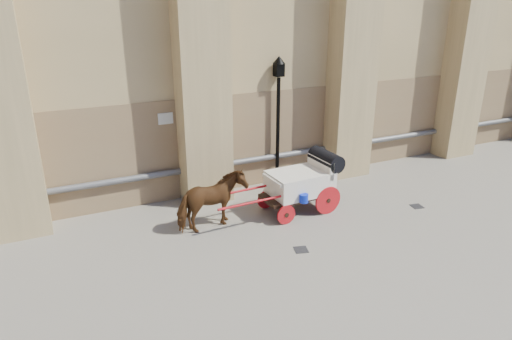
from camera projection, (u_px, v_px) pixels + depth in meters
ground at (296, 246)px, 11.08m from camera, size 90.00×90.00×0.00m
horse at (212, 202)px, 11.68m from camera, size 1.93×1.14×1.53m
carriage at (304, 180)px, 12.72m from camera, size 3.79×1.38×1.64m
street_lamp at (278, 118)px, 14.12m from camera, size 0.38×0.38×4.06m
drain_grate_near at (301, 250)px, 10.93m from camera, size 0.40×0.40×0.01m
drain_grate_far at (417, 206)px, 13.20m from camera, size 0.38×0.38×0.01m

